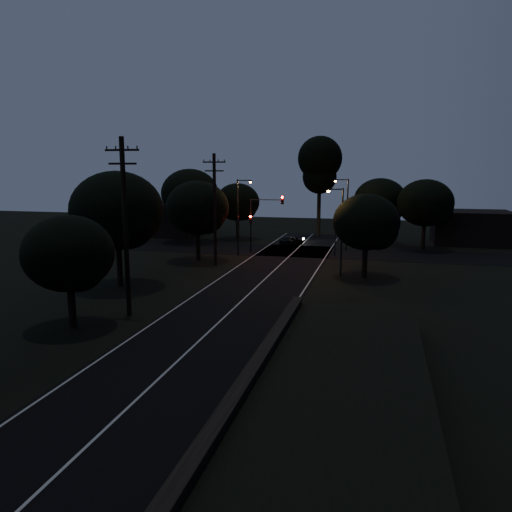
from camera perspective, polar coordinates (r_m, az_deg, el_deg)
The scene contains 23 objects.
ground at distance 17.97m, azimuth -20.37°, elevation -21.17°, with size 160.00×160.00×0.00m, color black.
road_surface at distance 45.49m, azimuth 2.18°, elevation -1.58°, with size 60.00×70.00×0.03m.
retaining_wall at distance 17.73m, azimuth 8.22°, elevation -18.77°, with size 6.93×26.00×1.60m.
utility_pole_mid at distance 31.57m, azimuth -14.72°, elevation 3.51°, with size 2.20×0.30×11.00m.
utility_pole_far at distance 47.15m, azimuth -4.74°, elevation 5.52°, with size 2.20×0.30×10.50m.
tree_left_b at distance 30.11m, azimuth -20.46°, elevation 0.03°, with size 5.15×5.15×6.55m.
tree_left_c at distance 39.59m, azimuth -15.38°, elevation 4.81°, with size 7.10×7.10×8.96m.
tree_left_d at distance 49.70m, azimuth -6.53°, elevation 5.34°, with size 6.27×6.27×7.96m.
tree_far_nw at distance 65.06m, azimuth -1.99°, elevation 6.07°, with size 5.73×5.73×7.26m.
tree_far_w at distance 62.77m, azimuth -7.40°, elevation 6.96°, with size 7.14×7.14×9.10m.
tree_far_ne at distance 62.50m, azimuth 14.19°, elevation 6.05°, with size 6.32×6.32×7.99m.
tree_far_e at distance 59.72m, azimuth 19.00°, elevation 5.62°, with size 6.27×6.27×7.95m.
tree_right_a at distance 42.64m, azimuth 12.74°, elevation 3.62°, with size 5.56×5.56×7.07m.
tall_pine at distance 67.99m, azimuth 7.30°, elevation 10.34°, with size 5.89×5.89×13.39m.
building_left at distance 71.12m, azimuth -10.23°, elevation 4.23°, with size 10.00×8.00×4.40m, color black.
building_right at distance 66.77m, azimuth 23.37°, elevation 3.03°, with size 9.00×7.00×4.00m, color black.
signal_left at distance 54.62m, azimuth -0.61°, elevation 3.37°, with size 0.28×0.35×4.10m.
signal_right at distance 53.06m, azimuth 9.07°, elevation 3.05°, with size 0.28×0.35×4.10m.
signal_mast at distance 54.07m, azimuth 1.13°, elevation 4.90°, with size 3.70×0.35×6.25m.
streetlight_a at distance 52.72m, azimuth -1.91°, elevation 5.09°, with size 1.66×0.26×8.00m.
streetlight_b at distance 56.81m, azimuth 10.19°, elevation 5.29°, with size 1.66×0.26×8.00m.
streetlight_c at distance 42.89m, azimuth 9.56°, elevation 3.45°, with size 1.46×0.26×7.50m.
car at distance 60.00m, azimuth 4.08°, elevation 1.81°, with size 1.48×3.67×1.25m, color black.
Camera 1 is at (9.14, -12.50, 9.11)m, focal length 35.00 mm.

